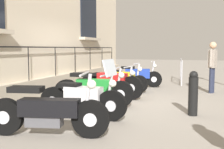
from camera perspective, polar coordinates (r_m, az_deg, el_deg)
The scene contains 10 objects.
ground_plane at distance 7.79m, azimuth 0.49°, elevation -5.88°, with size 60.00×60.00×0.00m, color gray.
motorcycle_black at distance 4.91m, azimuth -13.41°, elevation -7.73°, with size 2.17×0.80×1.13m.
motorcycle_white at distance 6.04m, azimuth -6.16°, elevation -4.99°, with size 2.09×0.72×1.31m.
motorcycle_green at distance 7.29m, azimuth -3.93°, elevation -3.16°, with size 2.19×0.67×1.04m.
motorcycle_red at distance 8.40m, azimuth -0.21°, elevation -1.88°, with size 2.09×0.74×1.00m.
motorcycle_yellow at distance 9.64m, azimuth 2.23°, elevation -1.22°, with size 1.88×0.55×1.03m.
motorcycle_blue at distance 10.89m, azimuth 5.18°, elevation -0.40°, with size 2.01×0.66×1.06m.
crowd_barrier at distance 12.65m, azimuth 14.31°, elevation 0.92°, with size 0.28×2.34×1.05m.
bollard at distance 6.50m, azimuth 16.66°, elevation -3.77°, with size 0.21×0.21×1.03m.
pedestrian_walking at distance 9.96m, azimuth 20.31°, elevation 2.09°, with size 0.32×0.51×1.76m.
Camera 1 is at (2.39, -7.25, 1.54)m, focal length 43.58 mm.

